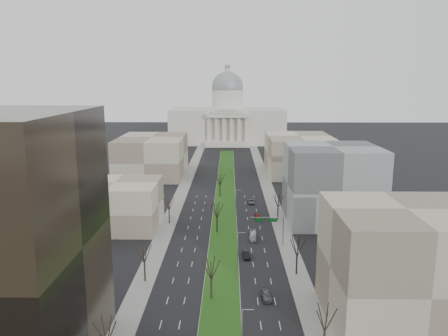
# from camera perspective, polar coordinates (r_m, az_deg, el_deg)

# --- Properties ---
(ground) EXTENTS (600.00, 600.00, 0.00)m
(ground) POSITION_cam_1_polar(r_m,az_deg,el_deg) (168.35, 0.16, -3.79)
(ground) COLOR black
(ground) RESTS_ON ground
(median) EXTENTS (8.00, 222.03, 0.20)m
(median) POSITION_cam_1_polar(r_m,az_deg,el_deg) (167.34, 0.16, -3.85)
(median) COLOR #999993
(median) RESTS_ON ground
(sidewalk_left) EXTENTS (5.00, 330.00, 0.15)m
(sidewalk_left) POSITION_cam_1_polar(r_m,az_deg,el_deg) (145.62, -6.89, -6.31)
(sidewalk_left) COLOR gray
(sidewalk_left) RESTS_ON ground
(sidewalk_right) EXTENTS (5.00, 330.00, 0.15)m
(sidewalk_right) POSITION_cam_1_polar(r_m,az_deg,el_deg) (145.21, 7.02, -6.36)
(sidewalk_right) COLOR gray
(sidewalk_right) RESTS_ON ground
(capitol) EXTENTS (80.00, 46.00, 55.00)m
(capitol) POSITION_cam_1_polar(r_m,az_deg,el_deg) (313.24, 0.45, 6.35)
(capitol) COLOR beige
(capitol) RESTS_ON ground
(building_beige_left) EXTENTS (26.00, 22.00, 14.00)m
(building_beige_left) POSITION_cam_1_polar(r_m,az_deg,el_deg) (137.21, -13.96, -4.67)
(building_beige_left) COLOR gray
(building_beige_left) RESTS_ON ground
(building_tan_right) EXTENTS (26.00, 24.00, 22.00)m
(building_tan_right) POSITION_cam_1_polar(r_m,az_deg,el_deg) (87.34, 22.21, -11.87)
(building_tan_right) COLOR gray
(building_tan_right) RESTS_ON ground
(building_grey_right) EXTENTS (28.00, 26.00, 24.00)m
(building_grey_right) POSITION_cam_1_polar(r_m,az_deg,el_deg) (141.96, 13.91, -2.04)
(building_grey_right) COLOR #5A5D5F
(building_grey_right) RESTS_ON ground
(building_far_left) EXTENTS (30.00, 40.00, 18.00)m
(building_far_left) POSITION_cam_1_polar(r_m,az_deg,el_deg) (208.70, -9.38, 1.58)
(building_far_left) COLOR gray
(building_far_left) RESTS_ON ground
(building_far_right) EXTENTS (30.00, 40.00, 18.00)m
(building_far_right) POSITION_cam_1_polar(r_m,az_deg,el_deg) (213.00, 9.75, 1.76)
(building_far_right) COLOR gray
(building_far_right) RESTS_ON ground
(tree_left_near) EXTENTS (5.10, 5.10, 9.18)m
(tree_left_near) POSITION_cam_1_polar(r_m,az_deg,el_deg) (73.68, -15.11, -19.77)
(tree_left_near) COLOR black
(tree_left_near) RESTS_ON ground
(tree_left_mid) EXTENTS (5.40, 5.40, 9.72)m
(tree_left_mid) POSITION_cam_1_polar(r_m,az_deg,el_deg) (99.61, -10.41, -10.74)
(tree_left_mid) COLOR black
(tree_left_mid) RESTS_ON ground
(tree_left_far) EXTENTS (5.28, 5.28, 9.50)m
(tree_left_far) POSITION_cam_1_polar(r_m,az_deg,el_deg) (136.98, -7.21, -4.50)
(tree_left_far) COLOR black
(tree_left_far) RESTS_ON ground
(tree_right_near) EXTENTS (5.16, 5.16, 9.29)m
(tree_right_near) POSITION_cam_1_polar(r_m,az_deg,el_deg) (76.20, 13.10, -18.47)
(tree_right_near) COLOR black
(tree_right_near) RESTS_ON ground
(tree_right_mid) EXTENTS (5.52, 5.52, 9.94)m
(tree_right_mid) POSITION_cam_1_polar(r_m,az_deg,el_deg) (102.64, 9.55, -9.94)
(tree_right_mid) COLOR black
(tree_right_mid) RESTS_ON ground
(tree_right_far) EXTENTS (5.04, 5.04, 9.07)m
(tree_right_far) POSITION_cam_1_polar(r_m,az_deg,el_deg) (140.47, 7.09, -4.23)
(tree_right_far) COLOR black
(tree_right_far) RESTS_ON ground
(tree_median_a) EXTENTS (5.40, 5.40, 9.72)m
(tree_median_a) POSITION_cam_1_polar(r_m,az_deg,el_deg) (90.54, -1.68, -12.89)
(tree_median_a) COLOR black
(tree_median_a) RESTS_ON ground
(tree_median_b) EXTENTS (5.40, 5.40, 9.72)m
(tree_median_b) POSITION_cam_1_polar(r_m,az_deg,el_deg) (128.02, -0.92, -5.49)
(tree_median_b) COLOR black
(tree_median_b) RESTS_ON ground
(tree_median_c) EXTENTS (5.40, 5.40, 9.72)m
(tree_median_c) POSITION_cam_1_polar(r_m,az_deg,el_deg) (166.67, -0.52, -1.47)
(tree_median_c) COLOR black
(tree_median_c) RESTS_ON ground
(streetlamp_median_a) EXTENTS (1.90, 0.20, 9.16)m
(streetlamp_median_a) POSITION_cam_1_polar(r_m,az_deg,el_deg) (73.90, 2.42, -20.89)
(streetlamp_median_a) COLOR gray
(streetlamp_median_a) RESTS_ON ground
(streetlamp_median_b) EXTENTS (1.90, 0.20, 9.16)m
(streetlamp_median_b) POSITION_cam_1_polar(r_m,az_deg,el_deg) (105.13, 1.87, -10.62)
(streetlamp_median_b) COLOR gray
(streetlamp_median_b) RESTS_ON ground
(streetlamp_median_c) EXTENTS (1.90, 0.20, 9.16)m
(streetlamp_median_c) POSITION_cam_1_polar(r_m,az_deg,el_deg) (142.98, 1.57, -4.58)
(streetlamp_median_c) COLOR gray
(streetlamp_median_c) RESTS_ON ground
(mast_arm_signs) EXTENTS (9.12, 0.24, 8.09)m
(mast_arm_signs) POSITION_cam_1_polar(r_m,az_deg,el_deg) (119.33, 6.45, -7.29)
(mast_arm_signs) COLOR gray
(mast_arm_signs) RESTS_ON ground
(car_grey_near) EXTENTS (2.36, 4.96, 1.64)m
(car_grey_near) POSITION_cam_1_polar(r_m,az_deg,el_deg) (93.85, 5.55, -16.22)
(car_grey_near) COLOR #4E5056
(car_grey_near) RESTS_ON ground
(car_black) EXTENTS (2.08, 4.89, 1.57)m
(car_black) POSITION_cam_1_polar(r_m,az_deg,el_deg) (112.96, 2.89, -11.22)
(car_black) COLOR black
(car_black) RESTS_ON ground
(car_red) EXTENTS (2.55, 5.06, 1.41)m
(car_red) POSITION_cam_1_polar(r_m,az_deg,el_deg) (142.20, 4.47, -6.43)
(car_red) COLOR maroon
(car_red) RESTS_ON ground
(car_grey_far) EXTENTS (2.68, 5.44, 1.48)m
(car_grey_far) POSITION_cam_1_polar(r_m,az_deg,el_deg) (159.70, 3.57, -4.39)
(car_grey_far) COLOR #55585E
(car_grey_far) RESTS_ON ground
(box_van) EXTENTS (1.88, 6.91, 1.91)m
(box_van) POSITION_cam_1_polar(r_m,az_deg,el_deg) (125.54, 3.82, -8.77)
(box_van) COLOR silver
(box_van) RESTS_ON ground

